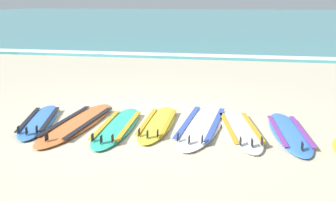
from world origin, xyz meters
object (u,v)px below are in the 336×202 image
surfboard_3 (158,123)px  surfboard_5 (240,129)px  surfboard_6 (289,132)px  surfboard_1 (78,123)px  surfboard_0 (39,121)px  surfboard_2 (117,127)px  surfboard_4 (201,124)px

surfboard_3 → surfboard_5: bearing=-1.8°
surfboard_6 → surfboard_1: bearing=-177.3°
surfboard_5 → surfboard_3: bearing=178.2°
surfboard_0 → surfboard_2: size_ratio=0.94×
surfboard_2 → surfboard_5: same height
surfboard_1 → surfboard_5: same height
surfboard_1 → surfboard_2: same height
surfboard_2 → surfboard_4: bearing=15.5°
surfboard_2 → surfboard_6: (2.75, 0.23, -0.00)m
surfboard_5 → surfboard_6: 0.76m
surfboard_4 → surfboard_3: bearing=-173.5°
surfboard_0 → surfboard_6: bearing=2.5°
surfboard_1 → surfboard_0: bearing=-178.7°
surfboard_3 → surfboard_4: size_ratio=0.79×
surfboard_0 → surfboard_6: 4.17m
surfboard_2 → surfboard_0: bearing=178.2°
surfboard_2 → surfboard_6: bearing=4.7°
surfboard_0 → surfboard_3: size_ratio=1.00×
surfboard_4 → surfboard_6: (1.40, -0.15, -0.00)m
surfboard_1 → surfboard_3: same height
surfboard_0 → surfboard_5: bearing=3.4°
surfboard_4 → surfboard_5: same height
surfboard_3 → surfboard_6: (2.13, -0.07, -0.00)m
surfboard_5 → surfboard_1: bearing=-176.1°
surfboard_1 → surfboard_2: bearing=-4.9°
surfboard_4 → surfboard_5: 0.66m
surfboard_6 → surfboard_5: bearing=178.3°
surfboard_3 → surfboard_6: bearing=-1.8°
surfboard_1 → surfboard_5: size_ratio=1.12×
surfboard_0 → surfboard_1: same height
surfboard_1 → surfboard_4: same height
surfboard_0 → surfboard_1: bearing=1.3°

